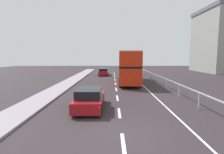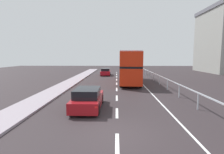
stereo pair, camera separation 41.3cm
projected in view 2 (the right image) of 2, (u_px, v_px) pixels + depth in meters
ground_plane at (117, 134)px, 8.10m from camera, size 74.73×120.00×0.10m
lane_paint_markings at (137, 93)px, 16.95m from camera, size 3.47×46.00×0.01m
bridge_side_railing at (173, 84)px, 16.79m from camera, size 0.10×42.00×1.16m
double_decker_bus_red at (130, 66)px, 23.61m from camera, size 2.96×10.58×4.17m
hatchback_car_near at (88, 99)px, 11.86m from camera, size 1.83×4.17×1.41m
sedan_car_ahead at (106, 72)px, 33.30m from camera, size 1.87×4.61×1.34m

